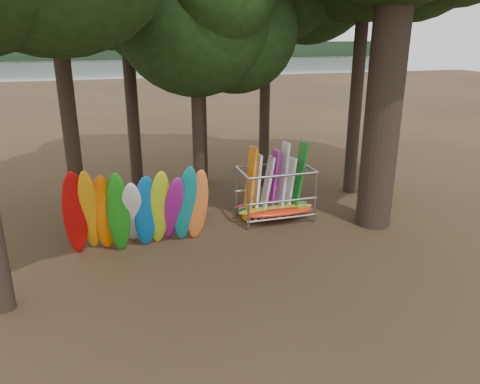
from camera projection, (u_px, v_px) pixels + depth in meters
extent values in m
plane|color=#47331E|center=(250.00, 247.00, 15.15)|extent=(120.00, 120.00, 0.00)
plane|color=gray|center=(126.00, 79.00, 69.46)|extent=(160.00, 160.00, 0.00)
cube|color=black|center=(111.00, 51.00, 114.07)|extent=(160.00, 4.00, 4.00)
cylinder|color=black|center=(61.00, 50.00, 14.43)|extent=(0.51, 0.51, 12.18)
cylinder|color=black|center=(129.00, 61.00, 17.72)|extent=(0.48, 0.48, 11.14)
cylinder|color=black|center=(197.00, 27.00, 19.51)|extent=(0.62, 0.62, 13.64)
cylinder|color=black|center=(266.00, 54.00, 19.59)|extent=(0.45, 0.45, 11.44)
cylinder|color=black|center=(197.00, 104.00, 16.36)|extent=(0.42, 0.42, 8.46)
ellipsoid|color=black|center=(195.00, 14.00, 15.40)|extent=(6.22, 6.22, 5.41)
cylinder|color=black|center=(361.00, 34.00, 18.42)|extent=(0.52, 0.52, 13.10)
cylinder|color=black|center=(392.00, 22.00, 14.80)|extent=(1.22, 1.22, 13.86)
ellipsoid|color=#AF0B0A|center=(75.00, 214.00, 13.97)|extent=(0.83, 1.22, 3.02)
ellipsoid|color=orange|center=(90.00, 211.00, 14.10)|extent=(0.62, 1.67, 3.11)
ellipsoid|color=#ED6505|center=(104.00, 213.00, 14.27)|extent=(0.71, 1.26, 2.84)
ellipsoid|color=#197014|center=(118.00, 213.00, 14.17)|extent=(0.71, 1.10, 2.90)
ellipsoid|color=white|center=(132.00, 213.00, 14.53)|extent=(0.73, 2.04, 2.73)
ellipsoid|color=#0B5CA7|center=(146.00, 212.00, 14.51)|extent=(0.78, 1.24, 2.73)
ellipsoid|color=#B2D71D|center=(159.00, 209.00, 14.57)|extent=(0.79, 1.57, 2.92)
ellipsoid|color=#991B8F|center=(173.00, 210.00, 14.73)|extent=(0.82, 1.94, 2.78)
ellipsoid|color=#108487|center=(186.00, 205.00, 14.79)|extent=(0.88, 1.52, 2.97)
ellipsoid|color=orange|center=(198.00, 205.00, 15.06)|extent=(0.83, 1.19, 2.73)
ellipsoid|color=red|center=(280.00, 212.00, 16.94)|extent=(2.67, 0.55, 0.24)
ellipsoid|color=#A49815|center=(276.00, 209.00, 17.24)|extent=(2.92, 0.55, 0.24)
ellipsoid|color=#176A23|center=(273.00, 206.00, 17.56)|extent=(2.81, 0.55, 0.24)
ellipsoid|color=#B70D2C|center=(270.00, 204.00, 17.80)|extent=(2.71, 0.55, 0.24)
cube|color=orange|center=(250.00, 185.00, 16.92)|extent=(0.48, 0.82, 2.78)
cube|color=white|center=(257.00, 187.00, 17.22)|extent=(0.37, 0.76, 2.45)
cube|color=silver|center=(267.00, 188.00, 17.12)|extent=(0.58, 0.73, 2.39)
cube|color=#A01A97|center=(273.00, 184.00, 17.36)|extent=(0.42, 0.76, 2.56)
cube|color=silver|center=(282.00, 181.00, 17.24)|extent=(0.44, 0.80, 2.87)
cube|color=white|center=(288.00, 187.00, 17.56)|extent=(0.49, 0.79, 2.23)
cube|color=#1A7523|center=(298.00, 180.00, 17.39)|extent=(0.65, 0.82, 2.82)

